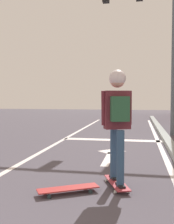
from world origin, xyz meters
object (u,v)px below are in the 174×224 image
Objects in this scene: spare_skateboard at (68,189)px; skater at (117,111)px; skateboard at (117,183)px; traffic_signal_mast at (149,21)px.

skater is at bearing 31.31° from spare_skateboard.
skateboard is 0.76m from spare_skateboard.
traffic_signal_mast reaches higher than skateboard.
skateboard is at bearing 109.84° from skater.
spare_skateboard is 7.68m from traffic_signal_mast.
skater is 1.97× the size of spare_skateboard.
skateboard is at bearing -96.13° from traffic_signal_mast.
traffic_signal_mast is (0.64, 6.04, 2.93)m from skater.
skater reaches higher than skateboard.
spare_skateboard is at bearing -101.35° from traffic_signal_mast.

